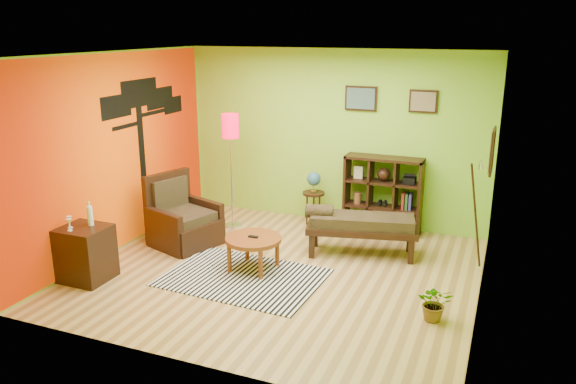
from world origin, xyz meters
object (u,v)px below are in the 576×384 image
at_px(armchair, 182,223).
at_px(potted_plant, 435,307).
at_px(floor_lamp, 231,136).
at_px(bench, 359,224).
at_px(coffee_table, 253,242).
at_px(cube_shelf, 383,195).
at_px(side_cabinet, 85,253).
at_px(globe_table, 314,185).

height_order(armchair, potted_plant, armchair).
bearing_deg(floor_lamp, bench, -9.91).
relative_size(coffee_table, cube_shelf, 0.62).
xyz_separation_m(coffee_table, cube_shelf, (1.26, 2.08, 0.21)).
bearing_deg(side_cabinet, coffee_table, 29.87).
bearing_deg(side_cabinet, armchair, 72.94).
bearing_deg(potted_plant, floor_lamp, 151.41).
xyz_separation_m(floor_lamp, potted_plant, (3.46, -1.88, -1.32)).
relative_size(armchair, bench, 0.67).
relative_size(armchair, potted_plant, 2.58).
height_order(floor_lamp, potted_plant, floor_lamp).
distance_m(side_cabinet, bench, 3.66).
height_order(armchair, floor_lamp, floor_lamp).
bearing_deg(potted_plant, cube_shelf, 114.41).
bearing_deg(floor_lamp, side_cabinet, -108.43).
distance_m(side_cabinet, potted_plant, 4.32).
relative_size(armchair, floor_lamp, 0.59).
bearing_deg(side_cabinet, bench, 34.73).
xyz_separation_m(cube_shelf, bench, (-0.11, -1.06, -0.14)).
relative_size(cube_shelf, potted_plant, 2.87).
xyz_separation_m(bench, potted_plant, (1.27, -1.50, -0.29)).
xyz_separation_m(floor_lamp, cube_shelf, (2.29, 0.68, -0.88)).
distance_m(side_cabinet, floor_lamp, 2.83).
bearing_deg(coffee_table, bench, 41.48).
relative_size(side_cabinet, cube_shelf, 0.85).
height_order(cube_shelf, bench, cube_shelf).
bearing_deg(bench, side_cabinet, -145.27).
height_order(coffee_table, globe_table, globe_table).
distance_m(side_cabinet, cube_shelf, 4.43).
xyz_separation_m(coffee_table, globe_table, (0.13, 2.00, 0.27)).
xyz_separation_m(coffee_table, floor_lamp, (-1.03, 1.40, 1.09)).
bearing_deg(bench, potted_plant, -49.79).
xyz_separation_m(side_cabinet, floor_lamp, (0.82, 2.47, 1.13)).
relative_size(globe_table, bench, 0.54).
relative_size(floor_lamp, potted_plant, 4.38).
distance_m(coffee_table, cube_shelf, 2.44).
bearing_deg(globe_table, potted_plant, -47.36).
relative_size(coffee_table, potted_plant, 1.77).
bearing_deg(bench, coffee_table, -138.52).
height_order(floor_lamp, cube_shelf, floor_lamp).
height_order(floor_lamp, globe_table, floor_lamp).
bearing_deg(floor_lamp, coffee_table, -53.65).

